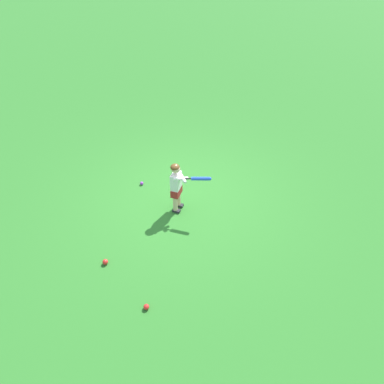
{
  "coord_description": "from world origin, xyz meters",
  "views": [
    {
      "loc": [
        5.47,
        0.4,
        4.68
      ],
      "look_at": [
        0.43,
        0.16,
        0.45
      ],
      "focal_mm": 32.02,
      "sensor_mm": 36.0,
      "label": 1
    }
  ],
  "objects_px": {
    "play_ball_far_left": "(146,307)",
    "play_ball_behind_batter": "(142,183)",
    "play_ball_center_lawn": "(105,262)",
    "child_batter": "(178,184)"
  },
  "relations": [
    {
      "from": "play_ball_far_left",
      "to": "play_ball_behind_batter",
      "type": "xyz_separation_m",
      "value": [
        -2.97,
        -0.55,
        -0.01
      ]
    },
    {
      "from": "child_batter",
      "to": "play_ball_behind_batter",
      "type": "bearing_deg",
      "value": -130.53
    },
    {
      "from": "child_batter",
      "to": "play_ball_far_left",
      "type": "relative_size",
      "value": 12.25
    },
    {
      "from": "play_ball_behind_batter",
      "to": "child_batter",
      "type": "bearing_deg",
      "value": 49.47
    },
    {
      "from": "child_batter",
      "to": "play_ball_center_lawn",
      "type": "bearing_deg",
      "value": -38.44
    },
    {
      "from": "play_ball_far_left",
      "to": "play_ball_behind_batter",
      "type": "relative_size",
      "value": 1.18
    },
    {
      "from": "play_ball_far_left",
      "to": "play_ball_behind_batter",
      "type": "distance_m",
      "value": 3.02
    },
    {
      "from": "play_ball_center_lawn",
      "to": "play_ball_behind_batter",
      "type": "xyz_separation_m",
      "value": [
        -2.17,
        0.27,
        -0.01
      ]
    },
    {
      "from": "play_ball_center_lawn",
      "to": "play_ball_behind_batter",
      "type": "bearing_deg",
      "value": 172.95
    },
    {
      "from": "play_ball_far_left",
      "to": "child_batter",
      "type": "bearing_deg",
      "value": 172.08
    }
  ]
}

